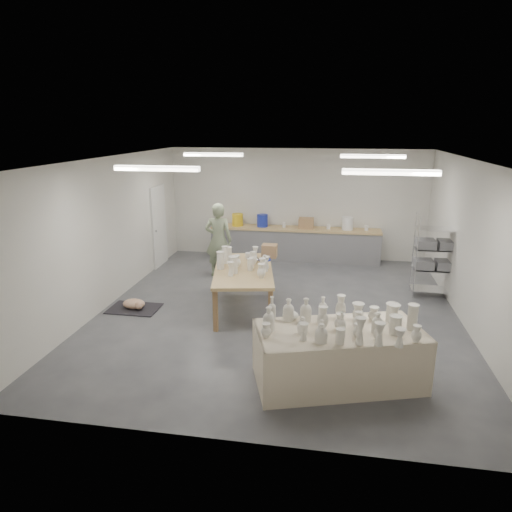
% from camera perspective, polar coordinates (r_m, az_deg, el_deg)
% --- Properties ---
extents(room, '(8.00, 8.02, 3.00)m').
position_cam_1_polar(room, '(8.77, 2.34, 5.89)').
color(room, '#424449').
rests_on(room, ground).
extents(back_counter, '(4.60, 0.60, 1.24)m').
position_cam_1_polar(back_counter, '(12.59, 4.81, 1.69)').
color(back_counter, tan).
rests_on(back_counter, ground).
extents(wire_shelf, '(0.88, 0.48, 1.80)m').
position_cam_1_polar(wire_shelf, '(10.47, 21.49, 0.07)').
color(wire_shelf, silver).
rests_on(wire_shelf, ground).
extents(drying_table, '(2.57, 1.80, 1.20)m').
position_cam_1_polar(drying_table, '(6.78, 10.27, -11.84)').
color(drying_table, olive).
rests_on(drying_table, ground).
extents(work_table, '(1.53, 2.43, 1.21)m').
position_cam_1_polar(work_table, '(9.15, -1.24, -1.37)').
color(work_table, tan).
rests_on(work_table, ground).
extents(rug, '(1.00, 0.70, 0.02)m').
position_cam_1_polar(rug, '(9.66, -14.97, -6.35)').
color(rug, black).
rests_on(rug, ground).
extents(cat, '(0.47, 0.35, 0.20)m').
position_cam_1_polar(cat, '(9.60, -14.94, -5.80)').
color(cat, white).
rests_on(cat, rug).
extents(potter, '(0.68, 0.47, 1.81)m').
position_cam_1_polar(potter, '(11.14, -4.70, 2.03)').
color(potter, '#97A882').
rests_on(potter, ground).
extents(red_stool, '(0.44, 0.44, 0.36)m').
position_cam_1_polar(red_stool, '(11.55, -4.31, -0.47)').
color(red_stool, '#AB2018').
rests_on(red_stool, ground).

